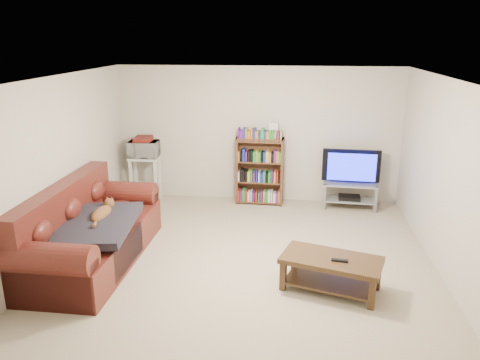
# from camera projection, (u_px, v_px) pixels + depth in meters

# --- Properties ---
(floor) EXTENTS (5.00, 5.00, 0.00)m
(floor) POSITION_uv_depth(u_px,v_px,m) (244.00, 260.00, 6.30)
(floor) COLOR tan
(floor) RESTS_ON ground
(ceiling) EXTENTS (5.00, 5.00, 0.00)m
(ceiling) POSITION_uv_depth(u_px,v_px,m) (245.00, 79.00, 5.59)
(ceiling) COLOR white
(ceiling) RESTS_ON ground
(wall_back) EXTENTS (5.00, 0.00, 5.00)m
(wall_back) POSITION_uv_depth(u_px,v_px,m) (258.00, 135.00, 8.32)
(wall_back) COLOR beige
(wall_back) RESTS_ON ground
(wall_front) EXTENTS (5.00, 0.00, 5.00)m
(wall_front) POSITION_uv_depth(u_px,v_px,m) (213.00, 267.00, 3.57)
(wall_front) COLOR beige
(wall_front) RESTS_ON ground
(wall_left) EXTENTS (0.00, 5.00, 5.00)m
(wall_left) POSITION_uv_depth(u_px,v_px,m) (57.00, 169.00, 6.20)
(wall_left) COLOR beige
(wall_left) RESTS_ON ground
(wall_right) EXTENTS (0.00, 5.00, 5.00)m
(wall_right) POSITION_uv_depth(u_px,v_px,m) (448.00, 181.00, 5.69)
(wall_right) COLOR beige
(wall_right) RESTS_ON ground
(sofa) EXTENTS (1.11, 2.48, 1.05)m
(sofa) POSITION_uv_depth(u_px,v_px,m) (87.00, 236.00, 6.17)
(sofa) COLOR #541C15
(sofa) RESTS_ON floor
(blanket) EXTENTS (1.03, 1.29, 0.20)m
(blanket) POSITION_uv_depth(u_px,v_px,m) (95.00, 225.00, 5.92)
(blanket) COLOR #232029
(blanket) RESTS_ON sofa
(cat) EXTENTS (0.28, 0.68, 0.20)m
(cat) POSITION_uv_depth(u_px,v_px,m) (101.00, 214.00, 6.11)
(cat) COLOR brown
(cat) RESTS_ON sofa
(coffee_table) EXTENTS (1.26, 0.89, 0.42)m
(coffee_table) POSITION_uv_depth(u_px,v_px,m) (331.00, 268.00, 5.48)
(coffee_table) COLOR #3D2915
(coffee_table) RESTS_ON floor
(remote) EXTENTS (0.19, 0.08, 0.02)m
(remote) POSITION_uv_depth(u_px,v_px,m) (340.00, 260.00, 5.35)
(remote) COLOR black
(remote) RESTS_ON coffee_table
(tv_stand) EXTENTS (0.94, 0.47, 0.46)m
(tv_stand) POSITION_uv_depth(u_px,v_px,m) (350.00, 191.00, 8.12)
(tv_stand) COLOR #999EA3
(tv_stand) RESTS_ON floor
(television) EXTENTS (0.99, 0.20, 0.57)m
(television) POSITION_uv_depth(u_px,v_px,m) (351.00, 167.00, 7.99)
(television) COLOR black
(television) RESTS_ON tv_stand
(dvd_player) EXTENTS (0.38, 0.28, 0.06)m
(dvd_player) POSITION_uv_depth(u_px,v_px,m) (349.00, 197.00, 8.15)
(dvd_player) COLOR black
(dvd_player) RESTS_ON tv_stand
(bookshelf) EXTENTS (0.84, 0.30, 1.20)m
(bookshelf) POSITION_uv_depth(u_px,v_px,m) (260.00, 170.00, 8.25)
(bookshelf) COLOR #51301C
(bookshelf) RESTS_ON floor
(shelf_clutter) EXTENTS (0.61, 0.20, 0.28)m
(shelf_clutter) POSITION_uv_depth(u_px,v_px,m) (266.00, 132.00, 8.05)
(shelf_clutter) COLOR silver
(shelf_clutter) RESTS_ON bookshelf
(microwave_stand) EXTENTS (0.53, 0.40, 0.83)m
(microwave_stand) POSITION_uv_depth(u_px,v_px,m) (145.00, 173.00, 8.38)
(microwave_stand) COLOR silver
(microwave_stand) RESTS_ON floor
(microwave) EXTENTS (0.53, 0.37, 0.28)m
(microwave) POSITION_uv_depth(u_px,v_px,m) (144.00, 149.00, 8.25)
(microwave) COLOR silver
(microwave) RESTS_ON microwave_stand
(game_boxes) EXTENTS (0.31, 0.28, 0.05)m
(game_boxes) POSITION_uv_depth(u_px,v_px,m) (143.00, 140.00, 8.20)
(game_boxes) COLOR maroon
(game_boxes) RESTS_ON microwave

